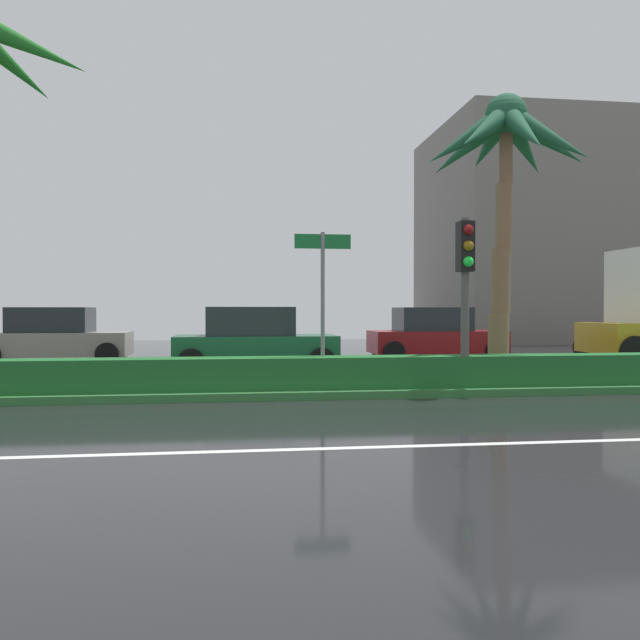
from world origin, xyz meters
name	(u,v)px	position (x,y,z in m)	size (l,w,h in m)	color
ground_plane	(243,385)	(0.00, 9.00, -0.05)	(90.00, 42.00, 0.10)	black
near_lane_divider_stripe	(250,451)	(0.00, 2.00, 0.00)	(81.00, 0.14, 0.01)	white
median_strip	(243,385)	(0.00, 8.00, 0.07)	(85.50, 4.00, 0.15)	#2D6B33
median_hedge	(244,373)	(0.00, 6.60, 0.45)	(76.50, 0.70, 0.60)	#1E6028
palm_tree_centre_left	(505,151)	(5.70, 7.94, 5.11)	(3.87, 3.95, 6.20)	brown
traffic_signal_median_right	(465,271)	(4.20, 6.31, 2.39)	(0.28, 0.43, 3.25)	#4C4C47
street_name_sign	(323,287)	(1.52, 6.86, 2.08)	(1.10, 0.08, 3.00)	slate
car_in_traffic_second	(55,337)	(-5.60, 14.97, 0.83)	(4.30, 2.02, 1.72)	gray
car_in_traffic_third	(254,340)	(0.34, 11.75, 0.83)	(4.30, 2.02, 1.72)	#195133
car_in_traffic_fourth	(435,335)	(6.30, 14.73, 0.83)	(4.30, 2.02, 1.72)	maroon
building_far_right	(605,236)	(20.16, 27.70, 5.71)	(18.89, 10.09, 11.41)	slate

